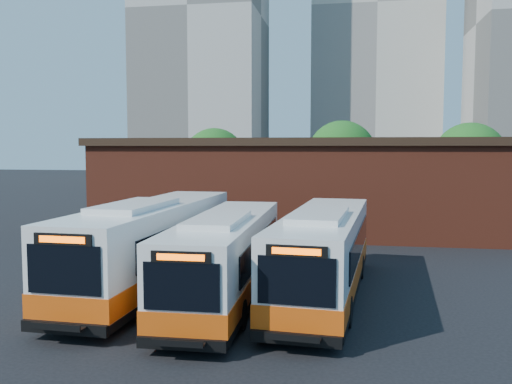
% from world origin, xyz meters
% --- Properties ---
extents(ground, '(220.00, 220.00, 0.00)m').
position_xyz_m(ground, '(0.00, 0.00, 0.00)').
color(ground, black).
extents(bus_west, '(3.39, 13.74, 3.71)m').
position_xyz_m(bus_west, '(-5.22, 2.51, 1.69)').
color(bus_west, silver).
rests_on(bus_west, ground).
extents(bus_midwest, '(2.80, 12.47, 3.38)m').
position_xyz_m(bus_midwest, '(-1.84, 1.38, 1.53)').
color(bus_midwest, silver).
rests_on(bus_midwest, ground).
extents(bus_mideast, '(3.63, 12.95, 3.49)m').
position_xyz_m(bus_mideast, '(1.80, 2.45, 1.58)').
color(bus_mideast, silver).
rests_on(bus_mideast, ground).
extents(transit_worker, '(0.49, 0.67, 1.71)m').
position_xyz_m(transit_worker, '(1.07, -1.57, 0.85)').
color(transit_worker, '#131637').
rests_on(transit_worker, ground).
extents(depot_building, '(28.60, 12.60, 6.40)m').
position_xyz_m(depot_building, '(0.00, 20.00, 3.26)').
color(depot_building, maroon).
rests_on(depot_building, ground).
extents(tree_west, '(6.00, 6.00, 7.65)m').
position_xyz_m(tree_west, '(-10.00, 32.00, 4.64)').
color(tree_west, '#382314').
rests_on(tree_west, ground).
extents(tree_mid, '(6.56, 6.56, 8.36)m').
position_xyz_m(tree_mid, '(2.00, 34.00, 5.08)').
color(tree_mid, '#382314').
rests_on(tree_mid, ground).
extents(tree_east, '(6.24, 6.24, 7.96)m').
position_xyz_m(tree_east, '(13.00, 31.00, 4.83)').
color(tree_east, '#382314').
rests_on(tree_east, ground).
extents(tower_left, '(20.00, 18.00, 56.20)m').
position_xyz_m(tower_left, '(-22.00, 72.00, 27.84)').
color(tower_left, '#B7B2A9').
rests_on(tower_left, ground).
extents(tower_center, '(22.00, 20.00, 61.20)m').
position_xyz_m(tower_center, '(7.00, 86.00, 30.34)').
color(tower_center, beige).
rests_on(tower_center, ground).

